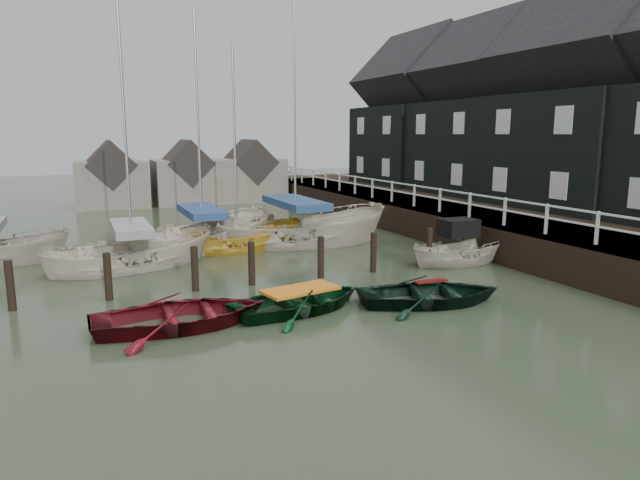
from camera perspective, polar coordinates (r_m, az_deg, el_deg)
name	(u,v)px	position (r m, az deg, el deg)	size (l,w,h in m)	color
ground	(324,306)	(16.11, 0.39, -6.61)	(120.00, 120.00, 0.00)	#293421
pier	(417,216)	(29.02, 9.66, 2.39)	(3.04, 32.00, 2.70)	black
land_strip	(503,223)	(32.43, 17.86, 1.61)	(14.00, 38.00, 1.50)	black
quay_houses	(528,115)	(31.09, 20.10, 11.63)	(6.52, 28.14, 10.01)	black
mooring_pilings	(254,269)	(18.33, -6.59, -2.94)	(13.72, 0.22, 1.80)	black
far_sheds	(185,177)	(40.81, -13.39, 6.19)	(14.00, 4.08, 4.39)	#665B51
rowboat_red	(182,326)	(14.87, -13.61, -8.40)	(3.11, 4.36, 0.90)	#560C13
rowboat_green	(300,310)	(15.77, -1.97, -7.00)	(2.85, 3.99, 0.83)	black
rowboat_dkgreen	(430,303)	(16.66, 10.94, -6.22)	(2.94, 4.12, 0.85)	black
motorboat	(460,261)	(21.87, 13.81, -2.03)	(4.09, 1.56, 2.44)	#BBB49F
sailboat_a	(133,266)	(21.74, -18.17, -2.45)	(6.63, 3.83, 11.05)	beige
sailboat_b	(203,248)	(24.37, -11.64, -0.77)	(7.46, 5.30, 10.90)	beige
sailboat_c	(238,249)	(24.08, -8.25, -0.91)	(5.62, 2.21, 9.63)	gold
sailboat_d	(296,243)	(24.99, -2.45, -0.29)	(8.51, 4.55, 13.14)	beige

